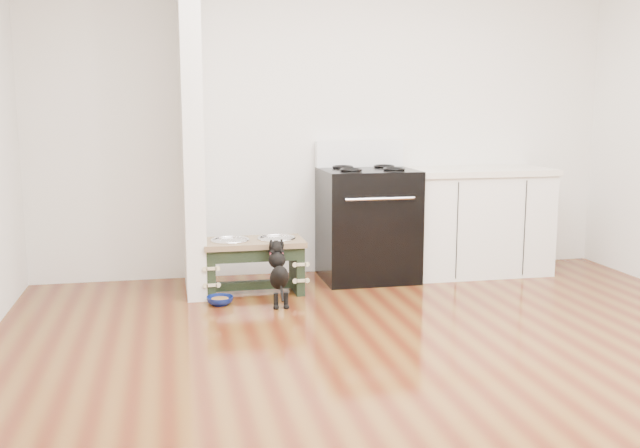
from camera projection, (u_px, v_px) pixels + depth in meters
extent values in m
plane|color=#4F1E0E|center=(430.00, 373.00, 3.87)|extent=(5.00, 5.00, 0.00)
plane|color=silver|center=(329.00, 116.00, 6.07)|extent=(5.00, 0.00, 5.00)
cube|color=silver|center=(191.00, 117.00, 5.44)|extent=(0.15, 0.80, 2.70)
cube|color=black|center=(367.00, 225.00, 5.93)|extent=(0.76, 0.65, 0.92)
cube|color=black|center=(378.00, 238.00, 5.64)|extent=(0.58, 0.02, 0.50)
cylinder|color=silver|center=(380.00, 199.00, 5.55)|extent=(0.56, 0.02, 0.02)
cube|color=white|center=(359.00, 154.00, 6.10)|extent=(0.76, 0.08, 0.22)
torus|color=black|center=(351.00, 170.00, 5.68)|extent=(0.18, 0.18, 0.02)
torus|color=black|center=(394.00, 169.00, 5.75)|extent=(0.18, 0.18, 0.02)
torus|color=black|center=(343.00, 167.00, 5.95)|extent=(0.18, 0.18, 0.02)
torus|color=black|center=(384.00, 166.00, 6.02)|extent=(0.18, 0.18, 0.02)
cube|color=silver|center=(476.00, 224.00, 6.16)|extent=(1.20, 0.60, 0.86)
cube|color=beige|center=(478.00, 171.00, 6.09)|extent=(1.24, 0.64, 0.05)
cube|color=black|center=(487.00, 273.00, 5.97)|extent=(1.20, 0.06, 0.10)
cube|color=black|center=(210.00, 271.00, 5.43)|extent=(0.06, 0.37, 0.38)
cube|color=black|center=(297.00, 267.00, 5.57)|extent=(0.06, 0.37, 0.38)
cube|color=black|center=(256.00, 256.00, 5.32)|extent=(0.61, 0.03, 0.09)
cube|color=black|center=(254.00, 285.00, 5.52)|extent=(0.61, 0.06, 0.06)
cube|color=brown|center=(254.00, 243.00, 5.47)|extent=(0.77, 0.41, 0.04)
cylinder|color=silver|center=(230.00, 243.00, 5.43)|extent=(0.26, 0.26, 0.05)
cylinder|color=silver|center=(276.00, 241.00, 5.50)|extent=(0.26, 0.26, 0.05)
torus|color=silver|center=(230.00, 240.00, 5.43)|extent=(0.30, 0.30, 0.02)
torus|color=silver|center=(276.00, 238.00, 5.50)|extent=(0.30, 0.30, 0.02)
cylinder|color=black|center=(276.00, 301.00, 5.09)|extent=(0.03, 0.03, 0.12)
cylinder|color=black|center=(286.00, 300.00, 5.10)|extent=(0.03, 0.03, 0.12)
sphere|color=black|center=(276.00, 308.00, 5.09)|extent=(0.04, 0.04, 0.04)
sphere|color=black|center=(286.00, 307.00, 5.10)|extent=(0.04, 0.04, 0.04)
ellipsoid|color=black|center=(279.00, 278.00, 5.14)|extent=(0.13, 0.31, 0.28)
sphere|color=black|center=(277.00, 260.00, 5.22)|extent=(0.13, 0.13, 0.13)
sphere|color=black|center=(276.00, 248.00, 5.24)|extent=(0.11, 0.11, 0.11)
sphere|color=black|center=(270.00, 246.00, 5.31)|extent=(0.04, 0.04, 0.04)
sphere|color=black|center=(279.00, 246.00, 5.32)|extent=(0.04, 0.04, 0.04)
cylinder|color=black|center=(282.00, 294.00, 5.04)|extent=(0.02, 0.09, 0.10)
torus|color=#DF4156|center=(277.00, 254.00, 5.23)|extent=(0.10, 0.07, 0.10)
imported|color=#0B1751|center=(220.00, 301.00, 5.20)|extent=(0.24, 0.24, 0.06)
cylinder|color=brown|center=(220.00, 300.00, 5.20)|extent=(0.12, 0.12, 0.03)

